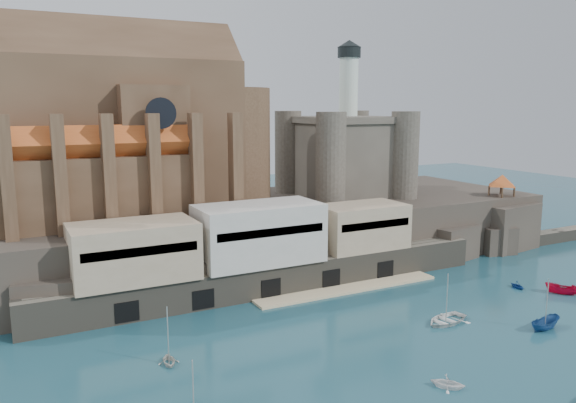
{
  "coord_description": "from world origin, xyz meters",
  "views": [
    {
      "loc": [
        -42.83,
        -49.07,
        27.15
      ],
      "look_at": [
        -0.8,
        32.0,
        11.39
      ],
      "focal_mm": 35.0,
      "sensor_mm": 36.0,
      "label": 1
    }
  ],
  "objects_px": {
    "church": "(129,137)",
    "boat_2": "(545,329)",
    "pavilion": "(502,182)",
    "boat_1": "(447,388)",
    "castle_keep": "(345,152)"
  },
  "relations": [
    {
      "from": "church",
      "to": "boat_2",
      "type": "bearing_deg",
      "value": -50.45
    },
    {
      "from": "castle_keep",
      "to": "pavilion",
      "type": "bearing_deg",
      "value": -30.18
    },
    {
      "from": "pavilion",
      "to": "boat_2",
      "type": "relative_size",
      "value": 1.33
    },
    {
      "from": "boat_1",
      "to": "castle_keep",
      "type": "bearing_deg",
      "value": 26.43
    },
    {
      "from": "church",
      "to": "boat_2",
      "type": "distance_m",
      "value": 65.57
    },
    {
      "from": "castle_keep",
      "to": "boat_2",
      "type": "relative_size",
      "value": 6.08
    },
    {
      "from": "pavilion",
      "to": "boat_1",
      "type": "distance_m",
      "value": 61.85
    },
    {
      "from": "castle_keep",
      "to": "boat_1",
      "type": "height_order",
      "value": "castle_keep"
    },
    {
      "from": "pavilion",
      "to": "boat_1",
      "type": "height_order",
      "value": "pavilion"
    },
    {
      "from": "church",
      "to": "boat_2",
      "type": "relative_size",
      "value": 9.75
    },
    {
      "from": "pavilion",
      "to": "castle_keep",
      "type": "bearing_deg",
      "value": 149.82
    },
    {
      "from": "pavilion",
      "to": "boat_1",
      "type": "bearing_deg",
      "value": -142.04
    },
    {
      "from": "boat_1",
      "to": "boat_2",
      "type": "xyz_separation_m",
      "value": [
        20.89,
        5.49,
        0.0
      ]
    },
    {
      "from": "pavilion",
      "to": "boat_2",
      "type": "height_order",
      "value": "pavilion"
    },
    {
      "from": "boat_2",
      "to": "boat_1",
      "type": "bearing_deg",
      "value": 99.58
    }
  ]
}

